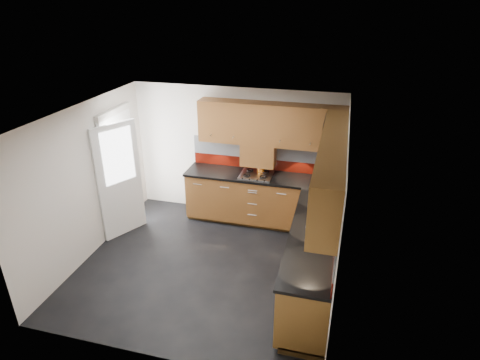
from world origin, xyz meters
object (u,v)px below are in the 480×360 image
(utensil_pot, at_px, (261,167))
(food_processor, at_px, (321,203))
(toaster, at_px, (325,176))
(gas_hob, at_px, (256,175))

(utensil_pot, bearing_deg, food_processor, -45.45)
(utensil_pot, height_order, food_processor, utensil_pot)
(toaster, relative_size, food_processor, 0.88)
(utensil_pot, xyz_separation_m, food_processor, (1.13, -1.15, 0.03))
(gas_hob, distance_m, toaster, 1.19)
(gas_hob, height_order, utensil_pot, utensil_pot)
(gas_hob, distance_m, utensil_pot, 0.19)
(gas_hob, xyz_separation_m, toaster, (1.18, 0.11, 0.07))
(toaster, bearing_deg, food_processor, -89.74)
(utensil_pot, relative_size, toaster, 1.88)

